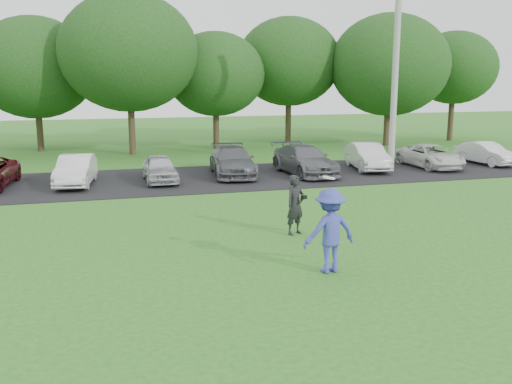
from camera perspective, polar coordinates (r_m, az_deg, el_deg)
ground at (r=11.84m, az=4.64°, el=-9.46°), size 100.00×100.00×0.00m
parking_lot at (r=24.05m, az=-6.12°, el=1.34°), size 32.00×6.50×0.03m
utility_pole at (r=26.39m, az=13.81°, el=12.69°), size 0.28×0.28×9.85m
frisbee_player at (r=12.52m, az=7.38°, el=-3.85°), size 1.27×0.81×2.14m
camera_bystander at (r=15.44m, az=3.96°, el=-1.28°), size 0.71×0.61×1.63m
parked_cars at (r=23.89m, az=-7.28°, el=2.71°), size 30.49×4.94×1.25m
tree_row at (r=33.56m, az=-6.56°, el=12.58°), size 42.39×9.85×8.64m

